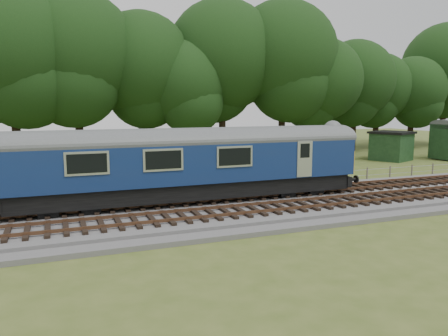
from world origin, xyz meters
name	(u,v)px	position (x,y,z in m)	size (l,w,h in m)	color
ground	(301,205)	(0.00, 0.00, 0.00)	(120.00, 120.00, 0.00)	#44561F
ballast	(301,201)	(0.00, 0.00, 0.17)	(70.00, 7.00, 0.35)	#4C4C4F
track_north	(288,192)	(0.00, 1.40, 0.42)	(67.20, 2.40, 0.21)	black
track_south	(318,203)	(0.00, -1.60, 0.42)	(67.20, 2.40, 0.21)	black
fence	(264,190)	(0.00, 4.50, 0.00)	(64.00, 0.12, 1.00)	#6B6054
tree_line	(186,158)	(0.00, 22.00, 0.00)	(70.00, 8.00, 18.00)	black
dmu_railcar	(192,158)	(-5.66, 1.40, 2.61)	(18.05, 2.86, 3.88)	black
shed	(391,146)	(18.06, 13.37, 1.41)	(4.45, 4.45, 2.78)	#163217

